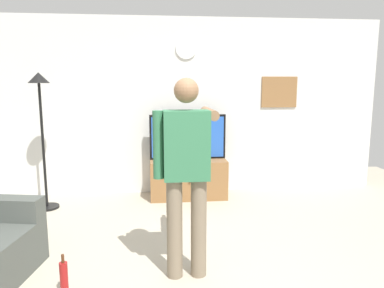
% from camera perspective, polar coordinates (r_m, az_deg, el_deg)
% --- Properties ---
extents(back_wall, '(6.40, 0.10, 2.70)m').
position_cam_1_polar(back_wall, '(5.76, -2.22, 5.81)').
color(back_wall, silver).
rests_on(back_wall, ground_plane).
extents(tv_stand, '(1.13, 0.58, 0.58)m').
position_cam_1_polar(tv_stand, '(5.60, -0.61, -5.30)').
color(tv_stand, olive).
rests_on(tv_stand, ground_plane).
extents(television, '(1.14, 0.07, 0.67)m').
position_cam_1_polar(television, '(5.52, -0.67, 1.10)').
color(television, black).
rests_on(television, tv_stand).
extents(wall_clock, '(0.32, 0.03, 0.32)m').
position_cam_1_polar(wall_clock, '(5.72, -0.93, 14.62)').
color(wall_clock, white).
extents(framed_picture, '(0.57, 0.04, 0.48)m').
position_cam_1_polar(framed_picture, '(6.02, 13.35, 7.85)').
color(framed_picture, olive).
extents(floor_lamp, '(0.32, 0.32, 1.85)m').
position_cam_1_polar(floor_lamp, '(5.30, -22.40, 4.53)').
color(floor_lamp, black).
rests_on(floor_lamp, ground_plane).
extents(person_standing_nearer_lamp, '(0.57, 0.78, 1.76)m').
position_cam_1_polar(person_standing_nearer_lamp, '(3.18, -0.88, -3.66)').
color(person_standing_nearer_lamp, '#7A6B56').
rests_on(person_standing_nearer_lamp, ground_plane).
extents(beverage_bottle, '(0.07, 0.07, 0.36)m').
position_cam_1_polar(beverage_bottle, '(3.34, -19.24, -19.14)').
color(beverage_bottle, maroon).
rests_on(beverage_bottle, ground_plane).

